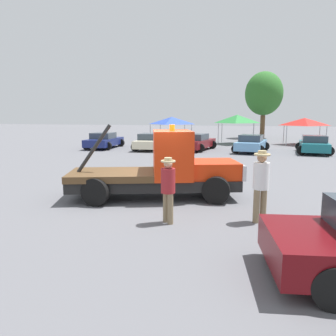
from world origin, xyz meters
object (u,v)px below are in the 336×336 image
Objects in this scene: person_near_truck at (261,180)px; canopy_tent_blue at (172,121)px; tow_truck at (164,170)px; parked_car_navy at (104,141)px; person_at_hood at (168,185)px; tree_left at (264,94)px; parked_car_maroon at (197,142)px; canopy_tent_red at (304,122)px; parked_car_skyblue at (251,144)px; canopy_tent_green at (237,119)px; parked_car_teal at (314,145)px; parked_car_cream at (151,142)px.

canopy_tent_blue is at bearing 161.62° from person_near_truck.
parked_car_navy is (-9.70, 15.16, -0.31)m from tow_truck.
tree_left is (2.72, 34.14, 4.36)m from person_at_hood.
parked_car_maroon is 11.75m from canopy_tent_red.
person_near_truck is 17.27m from parked_car_skyblue.
parked_car_skyblue is 1.46× the size of canopy_tent_green.
canopy_tent_green is 6.27m from canopy_tent_red.
parked_car_skyblue is (1.74, 17.97, -0.37)m from person_at_hood.
parked_car_maroon and parked_car_teal have the same top height.
parked_car_cream is (4.23, -0.07, -0.00)m from parked_car_navy.
canopy_tent_blue is (-0.13, 7.36, 1.62)m from parked_car_cream.
canopy_tent_green is (10.72, 7.27, 1.80)m from parked_car_navy.
canopy_tent_green is at bearing 39.15° from person_at_hood.
tree_left is at bearing 16.67° from parked_car_teal.
parked_car_skyblue is 9.09m from canopy_tent_red.
parked_car_skyblue is 1.40× the size of canopy_tent_red.
canopy_tent_green is at bearing -105.55° from tree_left.
canopy_tent_red reaches higher than parked_car_teal.
person_at_hood is at bearing -75.59° from canopy_tent_blue.
tow_truck reaches higher than person_near_truck.
tree_left reaches higher than parked_car_cream.
tree_left reaches higher than canopy_tent_blue.
tree_left is (0.98, 16.17, 4.73)m from parked_car_skyblue.
person_at_hood reaches higher than parked_car_teal.
canopy_tent_green reaches higher than parked_car_teal.
parked_car_cream is at bearing 107.07° from parked_car_maroon.
parked_car_maroon is (3.76, 0.51, -0.00)m from parked_car_cream.
canopy_tent_red is at bearing 5.44° from canopy_tent_green.
person_at_hood reaches higher than parked_car_maroon.
tow_truck is at bearing -152.41° from parked_car_navy.
tow_truck is 17.22m from parked_car_teal.
canopy_tent_red reaches higher than parked_car_skyblue.
parked_car_navy is 8.00m from parked_car_maroon.
person_at_hood is 0.51× the size of canopy_tent_red.
person_near_truck is 0.24× the size of tree_left.
tow_truck reaches higher than parked_car_maroon.
canopy_tent_red is (4.68, 7.64, 1.55)m from parked_car_skyblue.
person_near_truck is 0.40× the size of parked_car_skyblue.
parked_car_navy is (-10.54, 17.74, -0.37)m from person_at_hood.
canopy_tent_green is at bearing -45.39° from parked_car_cream.
person_near_truck is at bearing -90.70° from tree_left.
parked_car_navy is 1.01× the size of parked_car_cream.
person_at_hood is at bearing -90.42° from canopy_tent_green.
person_near_truck is 21.34m from parked_car_navy.
tow_truck reaches higher than parked_car_teal.
person_near_truck reaches higher than parked_car_cream.
canopy_tent_red is (16.96, 7.87, 1.55)m from parked_car_navy.
parked_car_maroon is 1.50× the size of canopy_tent_green.
person_at_hood is at bearing -164.31° from parked_car_cream.
canopy_tent_blue is (-8.74, 24.32, 1.14)m from person_near_truck.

